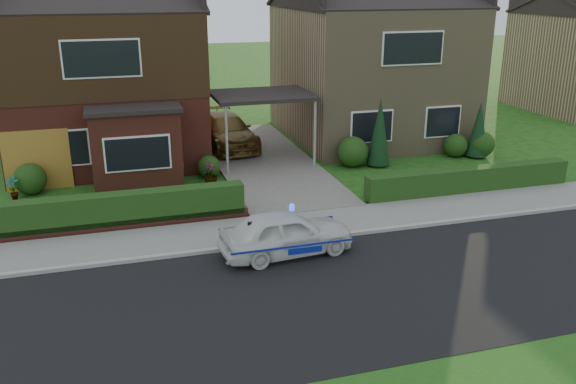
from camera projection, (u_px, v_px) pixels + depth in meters
name	position (u px, v px, depth m)	size (l,w,h in m)	color
ground	(377.00, 287.00, 14.45)	(120.00, 120.00, 0.00)	#154412
road	(377.00, 287.00, 14.45)	(60.00, 6.00, 0.02)	black
kerb	(332.00, 236.00, 17.19)	(60.00, 0.16, 0.12)	#9E9993
sidewalk	(320.00, 223.00, 18.15)	(60.00, 2.00, 0.10)	slate
driveway	(263.00, 161.00, 24.39)	(3.80, 12.00, 0.12)	#666059
house_left	(103.00, 62.00, 24.23)	(7.50, 9.53, 7.25)	brown
house_right	(370.00, 56.00, 27.47)	(7.50, 8.06, 7.25)	#917D59
carport_link	(262.00, 96.00, 23.49)	(3.80, 3.00, 2.77)	black
garage_door	(37.00, 160.00, 20.90)	(2.20, 0.10, 2.10)	olive
dwarf_wall	(117.00, 225.00, 17.63)	(7.70, 0.25, 0.36)	brown
hedge_left	(118.00, 229.00, 17.82)	(7.50, 0.55, 0.90)	#163511
hedge_right	(468.00, 193.00, 20.86)	(7.50, 0.55, 0.80)	#163511
shrub_left_far	(30.00, 179.00, 20.59)	(1.08, 1.08, 1.08)	#163511
shrub_left_mid	(165.00, 166.00, 21.58)	(1.32, 1.32, 1.32)	#163511
shrub_left_near	(209.00, 167.00, 22.36)	(0.84, 0.84, 0.84)	#163511
shrub_right_near	(353.00, 152.00, 23.62)	(1.20, 1.20, 1.20)	#163511
shrub_right_mid	(456.00, 145.00, 24.99)	(0.96, 0.96, 0.96)	#163511
shrub_right_far	(481.00, 144.00, 24.97)	(1.08, 1.08, 1.08)	#163511
conifer_a	(379.00, 134.00, 23.48)	(0.90, 0.90, 2.60)	black
conifer_b	(478.00, 131.00, 24.73)	(0.90, 0.90, 2.20)	black
police_car	(286.00, 233.00, 16.01)	(3.24, 3.65, 1.37)	silver
driveway_car	(226.00, 131.00, 26.01)	(1.91, 4.69, 1.36)	brown
potted_plant_a	(13.00, 189.00, 20.04)	(0.43, 0.29, 0.81)	gray
potted_plant_b	(209.00, 173.00, 21.81)	(0.39, 0.32, 0.72)	gray
potted_plant_c	(211.00, 175.00, 21.40)	(0.47, 0.47, 0.84)	gray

